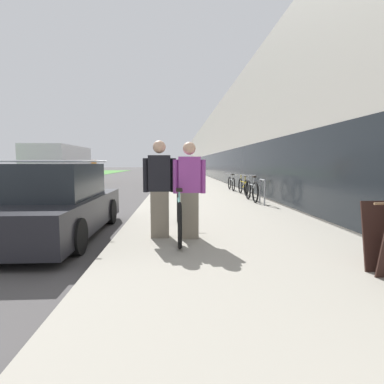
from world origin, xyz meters
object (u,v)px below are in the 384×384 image
object	(u,v)px
person_bystander	(160,189)
cruiser_bike_farthest	(231,183)
tandem_bicycle	(179,213)
person_rider	(189,190)
cruiser_bike_middle	(243,186)
bike_rack_hoop	(262,189)
moving_truck	(63,166)
cruiser_bike_nearest	(252,190)
parked_sedan_curbside	(52,204)

from	to	relation	value
person_bystander	cruiser_bike_farthest	size ratio (longest dim) A/B	1.05
tandem_bicycle	person_rider	size ratio (longest dim) A/B	1.63
cruiser_bike_middle	cruiser_bike_farthest	world-z (taller)	cruiser_bike_middle
bike_rack_hoop	moving_truck	distance (m)	14.24
person_rider	cruiser_bike_nearest	size ratio (longest dim) A/B	0.99
cruiser_bike_nearest	moving_truck	distance (m)	13.52
parked_sedan_curbside	tandem_bicycle	bearing A→B (deg)	-7.37
person_rider	parked_sedan_curbside	bearing A→B (deg)	165.69
bike_rack_hoop	moving_truck	size ratio (longest dim) A/B	0.11
cruiser_bike_middle	moving_truck	bearing A→B (deg)	146.00
moving_truck	person_rider	bearing A→B (deg)	-62.61
parked_sedan_curbside	person_rider	bearing A→B (deg)	-14.31
tandem_bicycle	person_bystander	bearing A→B (deg)	-143.73
person_bystander	cruiser_bike_nearest	size ratio (longest dim) A/B	1.01
person_rider	cruiser_bike_middle	size ratio (longest dim) A/B	0.97
tandem_bicycle	cruiser_bike_middle	bearing A→B (deg)	67.86
person_bystander	cruiser_bike_middle	size ratio (longest dim) A/B	0.99
tandem_bicycle	cruiser_bike_farthest	bearing A→B (deg)	73.28
person_bystander	moving_truck	world-z (taller)	moving_truck
cruiser_bike_nearest	cruiser_bike_middle	world-z (taller)	cruiser_bike_nearest
person_bystander	parked_sedan_curbside	distance (m)	2.29
cruiser_bike_middle	moving_truck	world-z (taller)	moving_truck
cruiser_bike_middle	moving_truck	xyz separation A→B (m)	(-10.18, 6.87, 0.82)
cruiser_bike_nearest	cruiser_bike_farthest	bearing A→B (deg)	88.85
tandem_bicycle	person_rider	distance (m)	0.63
tandem_bicycle	bike_rack_hoop	bearing A→B (deg)	54.70
person_bystander	moving_truck	xyz separation A→B (m)	(-6.91, 14.28, 0.29)
cruiser_bike_farthest	person_bystander	bearing A→B (deg)	-108.22
bike_rack_hoop	cruiser_bike_farthest	distance (m)	5.32
cruiser_bike_farthest	moving_truck	size ratio (longest dim) A/B	0.23
bike_rack_hoop	person_bystander	bearing A→B (deg)	-126.80
cruiser_bike_nearest	cruiser_bike_farthest	xyz separation A→B (m)	(0.09, 4.38, -0.03)
person_rider	person_bystander	distance (m)	0.55
cruiser_bike_nearest	parked_sedan_curbside	size ratio (longest dim) A/B	0.42
person_rider	parked_sedan_curbside	size ratio (longest dim) A/B	0.42
person_rider	cruiser_bike_middle	xyz separation A→B (m)	(2.72, 7.52, -0.51)
person_bystander	cruiser_bike_farthest	world-z (taller)	person_bystander
moving_truck	tandem_bicycle	bearing A→B (deg)	-62.60
person_rider	cruiser_bike_farthest	world-z (taller)	person_rider
bike_rack_hoop	cruiser_bike_nearest	size ratio (longest dim) A/B	0.48
bike_rack_hoop	cruiser_bike_middle	xyz separation A→B (m)	(0.08, 3.16, -0.14)
cruiser_bike_nearest	cruiser_bike_farthest	world-z (taller)	cruiser_bike_nearest
tandem_bicycle	cruiser_bike_middle	size ratio (longest dim) A/B	1.59
person_bystander	bike_rack_hoop	xyz separation A→B (m)	(3.18, 4.25, -0.38)
bike_rack_hoop	cruiser_bike_middle	world-z (taller)	cruiser_bike_middle
parked_sedan_curbside	moving_truck	distance (m)	14.50
person_rider	cruiser_bike_farthest	bearing A→B (deg)	74.91
cruiser_bike_nearest	moving_truck	bearing A→B (deg)	137.67
tandem_bicycle	person_bystander	xyz separation A→B (m)	(-0.35, -0.26, 0.49)
cruiser_bike_middle	parked_sedan_curbside	distance (m)	8.74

